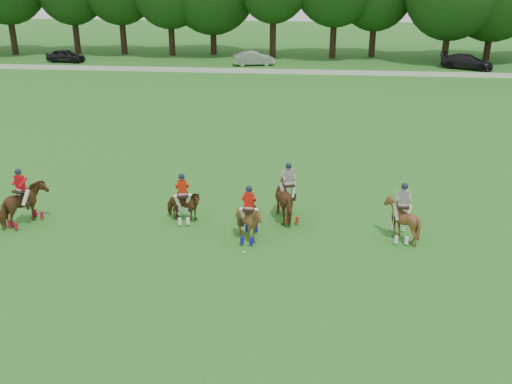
# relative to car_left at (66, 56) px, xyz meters

# --- Properties ---
(ground) EXTENTS (180.00, 180.00, 0.00)m
(ground) POSITION_rel_car_left_xyz_m (21.80, -42.50, -0.69)
(ground) COLOR #23611B
(ground) RESTS_ON ground
(boundary_rail) EXTENTS (120.00, 0.10, 0.44)m
(boundary_rail) POSITION_rel_car_left_xyz_m (21.80, -4.50, -0.47)
(boundary_rail) COLOR white
(boundary_rail) RESTS_ON ground
(car_left) EXTENTS (4.22, 2.03, 1.39)m
(car_left) POSITION_rel_car_left_xyz_m (0.00, 0.00, 0.00)
(car_left) COLOR black
(car_left) RESTS_ON ground
(car_mid) EXTENTS (4.47, 2.39, 1.40)m
(car_mid) POSITION_rel_car_left_xyz_m (20.22, 0.00, 0.01)
(car_mid) COLOR #A0A0A5
(car_mid) RESTS_ON ground
(car_right) EXTENTS (5.46, 4.01, 1.47)m
(car_right) POSITION_rel_car_left_xyz_m (41.66, 0.00, 0.04)
(car_right) COLOR black
(car_right) RESTS_ON ground
(polo_red_a) EXTENTS (1.72, 2.22, 2.40)m
(polo_red_a) POSITION_rel_car_left_xyz_m (14.89, -39.29, 0.19)
(polo_red_a) COLOR #4D2E14
(polo_red_a) RESTS_ON ground
(polo_red_b) EXTENTS (1.58, 1.44, 2.10)m
(polo_red_b) POSITION_rel_car_left_xyz_m (21.28, -38.37, 0.03)
(polo_red_b) COLOR #4D2E14
(polo_red_b) RESTS_ON ground
(polo_red_c) EXTENTS (1.30, 1.44, 2.23)m
(polo_red_c) POSITION_rel_car_left_xyz_m (24.17, -39.77, 0.10)
(polo_red_c) COLOR #4D2E14
(polo_red_c) RESTS_ON ground
(polo_stripe_a) EXTENTS (1.63, 2.31, 2.47)m
(polo_stripe_a) POSITION_rel_car_left_xyz_m (25.56, -37.70, 0.22)
(polo_stripe_a) COLOR #4D2E14
(polo_stripe_a) RESTS_ON ground
(polo_stripe_b) EXTENTS (1.32, 1.48, 2.31)m
(polo_stripe_b) POSITION_rel_car_left_xyz_m (29.99, -39.10, 0.14)
(polo_stripe_b) COLOR #4D2E14
(polo_stripe_b) RESTS_ON ground
(polo_ball) EXTENTS (0.09, 0.09, 0.09)m
(polo_ball) POSITION_rel_car_left_xyz_m (24.10, -40.92, -0.65)
(polo_ball) COLOR white
(polo_ball) RESTS_ON ground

